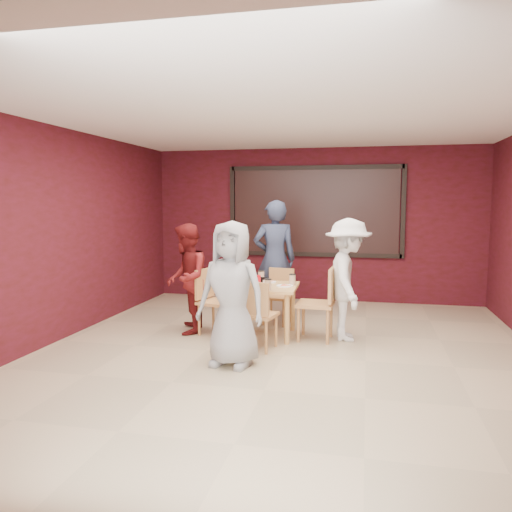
% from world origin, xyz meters
% --- Properties ---
extents(floor, '(7.00, 7.00, 0.00)m').
position_xyz_m(floor, '(0.00, 0.00, 0.00)').
color(floor, tan).
rests_on(floor, ground).
extents(window_blinds, '(3.00, 0.02, 1.50)m').
position_xyz_m(window_blinds, '(0.00, 3.45, 1.65)').
color(window_blinds, black).
extents(dining_table, '(0.92, 0.92, 0.85)m').
position_xyz_m(dining_table, '(-0.40, 0.82, 0.62)').
color(dining_table, '#DDA75A').
rests_on(dining_table, floor).
extents(chair_front, '(0.49, 0.49, 0.87)m').
position_xyz_m(chair_front, '(-0.36, 0.13, 0.49)').
color(chair_front, '#BD7449').
rests_on(chair_front, floor).
extents(chair_back, '(0.46, 0.46, 0.82)m').
position_xyz_m(chair_back, '(-0.33, 1.59, 0.47)').
color(chair_back, '#BD7449').
rests_on(chair_back, floor).
extents(chair_left, '(0.54, 0.54, 0.90)m').
position_xyz_m(chair_left, '(-1.13, 0.79, 0.51)').
color(chair_left, '#BD7449').
rests_on(chair_left, floor).
extents(chair_right, '(0.49, 0.49, 0.97)m').
position_xyz_m(chair_right, '(0.38, 0.77, 0.55)').
color(chair_right, '#BD7449').
rests_on(chair_right, floor).
extents(diner_front, '(0.87, 0.64, 1.62)m').
position_xyz_m(diner_front, '(-0.51, -0.45, 0.81)').
color(diner_front, '#949494').
rests_on(diner_front, floor).
extents(diner_back, '(0.77, 0.61, 1.85)m').
position_xyz_m(diner_back, '(-0.47, 1.98, 0.93)').
color(diner_back, '#2B344D').
rests_on(diner_back, floor).
extents(diner_left, '(0.75, 0.86, 1.53)m').
position_xyz_m(diner_left, '(-1.49, 0.76, 0.76)').
color(diner_left, maroon).
rests_on(diner_left, floor).
extents(diner_right, '(0.73, 1.11, 1.61)m').
position_xyz_m(diner_right, '(0.71, 0.90, 0.81)').
color(diner_right, white).
rests_on(diner_right, floor).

